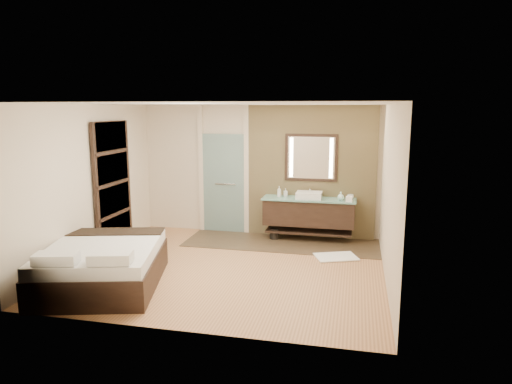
% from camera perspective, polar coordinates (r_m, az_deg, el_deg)
% --- Properties ---
extents(floor, '(5.00, 5.00, 0.00)m').
position_cam_1_polar(floor, '(7.74, -3.22, -9.44)').
color(floor, '#9D6542').
rests_on(floor, ground).
extents(tile_strip, '(3.80, 1.30, 0.01)m').
position_cam_1_polar(tile_strip, '(9.10, 3.18, -6.34)').
color(tile_strip, '#3B2E20').
rests_on(tile_strip, floor).
extents(stone_wall, '(2.60, 0.08, 2.70)m').
position_cam_1_polar(stone_wall, '(9.35, 6.90, 2.48)').
color(stone_wall, tan).
rests_on(stone_wall, floor).
extents(vanity, '(1.85, 0.55, 0.88)m').
position_cam_1_polar(vanity, '(9.20, 6.62, -2.52)').
color(vanity, black).
rests_on(vanity, stone_wall).
extents(mirror_unit, '(1.06, 0.04, 0.96)m').
position_cam_1_polar(mirror_unit, '(9.26, 6.91, 4.27)').
color(mirror_unit, black).
rests_on(mirror_unit, stone_wall).
extents(frosted_door, '(1.10, 0.12, 2.70)m').
position_cam_1_polar(frosted_door, '(9.72, -4.05, 1.61)').
color(frosted_door, '#AAD7D4').
rests_on(frosted_door, floor).
extents(shoji_partition, '(0.06, 1.20, 2.40)m').
position_cam_1_polar(shoji_partition, '(8.91, -17.43, 0.77)').
color(shoji_partition, black).
rests_on(shoji_partition, floor).
extents(bed, '(2.06, 2.35, 0.77)m').
position_cam_1_polar(bed, '(7.26, -18.58, -8.67)').
color(bed, black).
rests_on(bed, floor).
extents(bath_mat, '(0.85, 0.73, 0.02)m').
position_cam_1_polar(bath_mat, '(8.34, 9.97, -7.98)').
color(bath_mat, white).
rests_on(bath_mat, floor).
extents(waste_bin, '(0.20, 0.20, 0.23)m').
position_cam_1_polar(waste_bin, '(9.32, 2.30, -5.25)').
color(waste_bin, black).
rests_on(waste_bin, floor).
extents(tissue_box, '(0.13, 0.13, 0.10)m').
position_cam_1_polar(tissue_box, '(8.92, 11.56, -0.87)').
color(tissue_box, white).
rests_on(tissue_box, vanity).
extents(soap_bottle_a, '(0.10, 0.10, 0.22)m').
position_cam_1_polar(soap_bottle_a, '(9.21, 2.92, 0.05)').
color(soap_bottle_a, silver).
rests_on(soap_bottle_a, vanity).
extents(soap_bottle_b, '(0.09, 0.09, 0.16)m').
position_cam_1_polar(soap_bottle_b, '(9.30, 3.71, -0.04)').
color(soap_bottle_b, '#B2B2B2').
rests_on(soap_bottle_b, vanity).
extents(soap_bottle_c, '(0.14, 0.14, 0.16)m').
position_cam_1_polar(soap_bottle_c, '(9.04, 10.54, -0.49)').
color(soap_bottle_c, silver).
rests_on(soap_bottle_c, vanity).
extents(cup, '(0.13, 0.13, 0.10)m').
position_cam_1_polar(cup, '(9.16, 11.72, -0.60)').
color(cup, white).
rests_on(cup, vanity).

